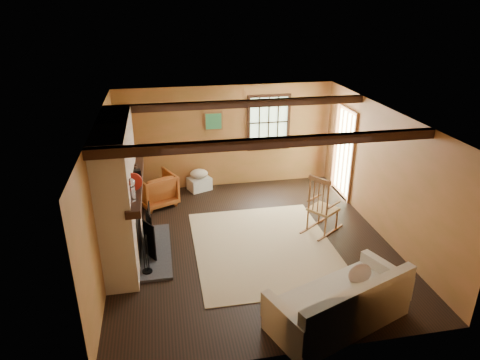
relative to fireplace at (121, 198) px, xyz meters
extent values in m
plane|color=black|center=(2.23, 0.00, -1.10)|extent=(5.50, 5.50, 0.00)
cube|color=#AA663C|center=(2.23, 2.75, 0.10)|extent=(5.00, 0.02, 2.40)
cube|color=#AA663C|center=(2.23, -2.75, 0.10)|extent=(5.00, 0.02, 2.40)
cube|color=#AA663C|center=(-0.27, 0.00, 0.10)|extent=(0.02, 5.50, 2.40)
cube|color=#AA663C|center=(4.73, 0.00, 0.10)|extent=(0.02, 5.50, 2.40)
cube|color=silver|center=(2.23, 0.00, 1.30)|extent=(5.00, 5.50, 0.02)
cube|color=black|center=(2.23, -1.20, 1.23)|extent=(5.00, 0.12, 0.14)
cube|color=black|center=(2.23, 1.20, 1.23)|extent=(5.00, 0.12, 0.14)
cube|color=black|center=(3.23, 2.72, 0.40)|extent=(1.02, 0.06, 1.32)
cube|color=#B3D3A1|center=(3.23, 2.75, 0.40)|extent=(0.90, 0.01, 1.20)
cube|color=black|center=(3.23, 2.73, 0.40)|extent=(0.90, 0.03, 0.02)
cube|color=brown|center=(4.70, 1.70, -0.10)|extent=(0.06, 1.00, 2.06)
cube|color=#B3D3A1|center=(4.73, 1.70, -0.10)|extent=(0.01, 0.80, 1.85)
cube|color=brown|center=(1.93, 2.72, 0.50)|extent=(0.42, 0.03, 0.42)
cube|color=#27765E|center=(1.93, 2.71, 0.50)|extent=(0.36, 0.01, 0.36)
cube|color=brown|center=(-0.02, 0.00, 0.10)|extent=(0.50, 2.20, 2.40)
cube|color=black|center=(0.05, 0.00, -0.65)|extent=(0.38, 1.00, 0.85)
cube|color=#3B3B41|center=(0.48, 0.00, -1.08)|extent=(0.55, 1.80, 0.05)
cube|color=black|center=(0.26, 0.00, 0.25)|extent=(0.22, 2.30, 0.12)
cube|color=black|center=(0.41, -0.24, -0.72)|extent=(0.20, 0.29, 0.67)
cube|color=black|center=(0.41, 0.11, -0.72)|extent=(0.11, 0.33, 0.67)
cube|color=black|center=(0.41, 0.46, -0.72)|extent=(0.04, 0.34, 0.67)
cylinder|color=black|center=(0.35, -0.66, -1.04)|extent=(0.17, 0.17, 0.02)
cylinder|color=black|center=(0.31, -0.69, -0.71)|extent=(0.01, 0.01, 0.68)
cylinder|color=black|center=(0.35, -0.66, -0.71)|extent=(0.01, 0.01, 0.68)
cylinder|color=black|center=(0.38, -0.63, -0.71)|extent=(0.01, 0.01, 0.68)
cylinder|color=silver|center=(0.25, -0.78, 0.42)|extent=(0.11, 0.11, 0.23)
sphere|color=silver|center=(0.25, -0.78, 0.60)|extent=(0.13, 0.13, 0.13)
cylinder|color=red|center=(0.25, -0.40, 0.45)|extent=(0.29, 0.04, 0.29)
cube|color=black|center=(0.25, 0.19, 0.36)|extent=(0.22, 0.16, 0.11)
cylinder|color=black|center=(0.25, 0.40, 0.35)|extent=(0.07, 0.07, 0.09)
cylinder|color=black|center=(0.25, 0.59, 0.34)|extent=(0.06, 0.06, 0.07)
cube|color=tan|center=(2.43, -0.20, -1.10)|extent=(2.50, 3.00, 0.01)
cube|color=#A47D4F|center=(3.68, 0.19, -0.65)|extent=(0.66, 0.66, 0.05)
cube|color=brown|center=(3.52, 0.08, 0.02)|extent=(0.31, 0.40, 0.08)
cylinder|color=brown|center=(3.96, 0.15, -0.87)|extent=(0.04, 0.04, 0.44)
cylinder|color=brown|center=(3.73, 0.47, -0.87)|extent=(0.04, 0.04, 0.44)
cylinder|color=brown|center=(3.64, -0.09, -0.87)|extent=(0.04, 0.04, 0.44)
cylinder|color=brown|center=(3.40, 0.24, -0.87)|extent=(0.04, 0.04, 0.44)
cylinder|color=brown|center=(3.64, -0.09, -0.30)|extent=(0.04, 0.04, 0.75)
cylinder|color=brown|center=(3.40, 0.24, -0.30)|extent=(0.04, 0.04, 0.75)
cylinder|color=brown|center=(3.58, -0.01, -0.32)|extent=(0.02, 0.02, 0.62)
cylinder|color=brown|center=(3.52, 0.08, -0.32)|extent=(0.02, 0.02, 0.62)
cylinder|color=brown|center=(3.46, 0.16, -0.32)|extent=(0.02, 0.02, 0.62)
cube|color=brown|center=(3.81, 0.01, -0.48)|extent=(0.36, 0.28, 0.03)
cube|color=brown|center=(3.56, 0.37, -0.48)|extent=(0.36, 0.28, 0.03)
cube|color=brown|center=(3.80, 0.03, -1.09)|extent=(0.71, 0.53, 0.03)
cube|color=brown|center=(3.57, 0.36, -1.09)|extent=(0.71, 0.53, 0.03)
cube|color=beige|center=(2.97, -2.27, -0.89)|extent=(2.15, 1.53, 0.43)
cube|color=beige|center=(3.10, -2.62, -0.56)|extent=(1.88, 0.84, 0.54)
cube|color=beige|center=(2.10, -2.61, -0.69)|extent=(0.44, 0.87, 0.39)
cube|color=beige|center=(3.84, -1.94, -0.69)|extent=(0.44, 0.87, 0.39)
ellipsoid|color=beige|center=(3.39, -2.01, -0.56)|extent=(0.37, 0.24, 0.35)
cylinder|color=brown|center=(0.08, 2.48, -1.04)|extent=(0.43, 0.13, 0.13)
cylinder|color=brown|center=(0.22, 2.48, -1.04)|extent=(0.43, 0.13, 0.13)
cylinder|color=brown|center=(0.36, 2.48, -1.04)|extent=(0.43, 0.13, 0.13)
cylinder|color=brown|center=(0.08, 2.48, -0.91)|extent=(0.43, 0.13, 0.13)
cylinder|color=brown|center=(0.22, 2.48, -0.91)|extent=(0.43, 0.13, 0.13)
cylinder|color=brown|center=(0.36, 2.48, -0.91)|extent=(0.43, 0.13, 0.13)
cube|color=silver|center=(1.53, 2.55, -0.95)|extent=(0.61, 0.54, 0.30)
ellipsoid|color=beige|center=(1.53, 2.55, -0.70)|extent=(0.52, 0.48, 0.21)
imported|color=#BF6026|center=(0.53, 1.94, -0.74)|extent=(1.02, 1.03, 0.72)
camera|label=1|loc=(0.74, -6.70, 3.09)|focal=32.00mm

